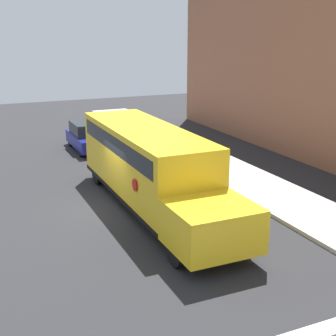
# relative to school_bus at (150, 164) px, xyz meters

# --- Properties ---
(ground_plane) EXTENTS (60.00, 60.00, 0.00)m
(ground_plane) POSITION_rel_school_bus_xyz_m (-0.46, -1.29, -1.75)
(ground_plane) COLOR #28282B
(sidewalk_strip) EXTENTS (44.00, 3.00, 0.15)m
(sidewalk_strip) POSITION_rel_school_bus_xyz_m (-0.46, 5.21, -1.68)
(sidewalk_strip) COLOR #B2ADA3
(sidewalk_strip) RESTS_ON ground
(school_bus) EXTENTS (10.86, 2.57, 3.08)m
(school_bus) POSITION_rel_school_bus_xyz_m (0.00, 0.00, 0.00)
(school_bus) COLOR yellow
(school_bus) RESTS_ON ground
(parked_car) EXTENTS (4.04, 1.87, 1.57)m
(parked_car) POSITION_rel_school_bus_xyz_m (-10.03, 0.22, -0.98)
(parked_car) COLOR navy
(parked_car) RESTS_ON ground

